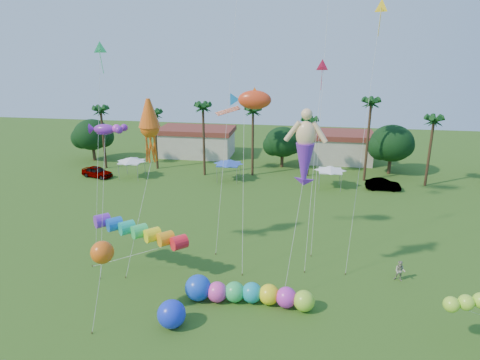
# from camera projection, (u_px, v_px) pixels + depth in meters

# --- Properties ---
(tree_line) EXTENTS (69.46, 8.91, 11.00)m
(tree_line) POSITION_uv_depth(u_px,v_px,m) (299.00, 142.00, 64.59)
(tree_line) COLOR #3A2819
(tree_line) RESTS_ON ground
(buildings_row) EXTENTS (35.00, 7.00, 4.00)m
(buildings_row) POSITION_uv_depth(u_px,v_px,m) (260.00, 146.00, 71.94)
(buildings_row) COLOR beige
(buildings_row) RESTS_ON ground
(tent_row) EXTENTS (31.00, 4.00, 0.60)m
(tent_row) POSITION_uv_depth(u_px,v_px,m) (228.00, 163.00, 59.32)
(tent_row) COLOR white
(tent_row) RESTS_ON ground
(car_a) EXTENTS (5.03, 3.09, 1.60)m
(car_a) POSITION_uv_depth(u_px,v_px,m) (97.00, 172.00, 61.95)
(car_a) COLOR #4C4C54
(car_a) RESTS_ON ground
(car_b) EXTENTS (4.52, 1.59, 1.49)m
(car_b) POSITION_uv_depth(u_px,v_px,m) (383.00, 185.00, 56.62)
(car_b) COLOR #4C4C54
(car_b) RESTS_ON ground
(spectator_b) EXTENTS (1.03, 0.91, 1.76)m
(spectator_b) POSITION_uv_depth(u_px,v_px,m) (400.00, 271.00, 35.03)
(spectator_b) COLOR #9F9D85
(spectator_b) RESTS_ON ground
(caterpillar_inflatable) EXTENTS (9.77, 2.12, 2.00)m
(caterpillar_inflatable) POSITION_uv_depth(u_px,v_px,m) (244.00, 293.00, 32.05)
(caterpillar_inflatable) COLOR #FF43B4
(caterpillar_inflatable) RESTS_ON ground
(blue_ball) EXTENTS (1.97, 1.97, 1.97)m
(blue_ball) POSITION_uv_depth(u_px,v_px,m) (171.00, 314.00, 29.33)
(blue_ball) COLOR #1933E9
(blue_ball) RESTS_ON ground
(rainbow_tube) EXTENTS (10.05, 5.62, 3.95)m
(rainbow_tube) POSITION_uv_depth(u_px,v_px,m) (154.00, 241.00, 34.79)
(rainbow_tube) COLOR red
(rainbow_tube) RESTS_ON ground
(green_worm) EXTENTS (9.82, 2.00, 3.54)m
(green_worm) POSITION_uv_depth(u_px,v_px,m) (451.00, 304.00, 27.08)
(green_worm) COLOR #A8EC34
(green_worm) RESTS_ON ground
(orange_ball_kite) EXTENTS (2.06, 2.63, 6.15)m
(orange_ball_kite) POSITION_uv_depth(u_px,v_px,m) (102.00, 252.00, 28.59)
(orange_ball_kite) COLOR orange
(orange_ball_kite) RESTS_ON ground
(merman_kite) EXTENTS (2.73, 4.30, 13.67)m
(merman_kite) POSITION_uv_depth(u_px,v_px,m) (305.00, 153.00, 32.00)
(merman_kite) COLOR #FACB8E
(merman_kite) RESTS_ON ground
(fish_kite) EXTENTS (4.45, 6.72, 14.88)m
(fish_kite) POSITION_uv_depth(u_px,v_px,m) (255.00, 100.00, 37.22)
(fish_kite) COLOR red
(fish_kite) RESTS_ON ground
(squid_kite) EXTENTS (2.36, 6.02, 14.40)m
(squid_kite) POSITION_uv_depth(u_px,v_px,m) (150.00, 128.00, 36.36)
(squid_kite) COLOR #E55B12
(squid_kite) RESTS_ON ground
(lobster_kite) EXTENTS (3.34, 4.58, 12.55)m
(lobster_kite) POSITION_uv_depth(u_px,v_px,m) (105.00, 129.00, 35.14)
(lobster_kite) COLOR purple
(lobster_kite) RESTS_ON ground
(delta_kite_red) EXTENTS (1.28, 5.16, 17.42)m
(delta_kite_red) POSITION_uv_depth(u_px,v_px,m) (322.00, 70.00, 35.76)
(delta_kite_red) COLOR #E8193E
(delta_kite_red) RESTS_ON ground
(delta_kite_yellow) EXTENTS (1.99, 4.17, 21.94)m
(delta_kite_yellow) POSITION_uv_depth(u_px,v_px,m) (381.00, 12.00, 32.85)
(delta_kite_yellow) COLOR yellow
(delta_kite_yellow) RESTS_ON ground
(delta_kite_green) EXTENTS (1.39, 3.82, 18.84)m
(delta_kite_green) POSITION_uv_depth(u_px,v_px,m) (100.00, 52.00, 37.14)
(delta_kite_green) COLOR #38F07D
(delta_kite_green) RESTS_ON ground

